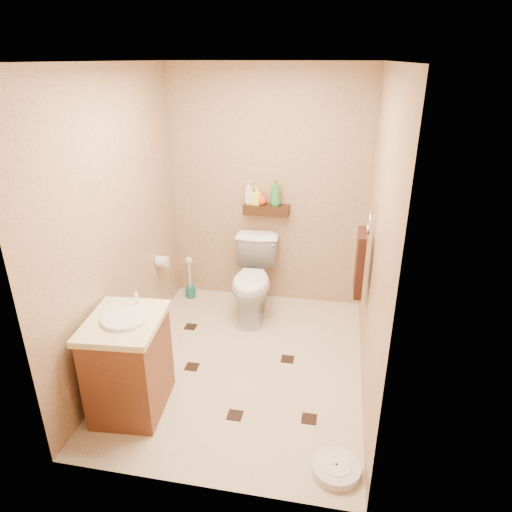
# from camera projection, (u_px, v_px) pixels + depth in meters

# --- Properties ---
(ground) EXTENTS (2.50, 2.50, 0.00)m
(ground) POSITION_uv_depth(u_px,v_px,m) (243.00, 364.00, 3.93)
(ground) COLOR beige
(ground) RESTS_ON ground
(wall_back) EXTENTS (2.00, 0.04, 2.40)m
(wall_back) POSITION_uv_depth(u_px,v_px,m) (268.00, 190.00, 4.58)
(wall_back) COLOR tan
(wall_back) RESTS_ON ground
(wall_front) EXTENTS (2.00, 0.04, 2.40)m
(wall_front) POSITION_uv_depth(u_px,v_px,m) (188.00, 318.00, 2.33)
(wall_front) COLOR tan
(wall_front) RESTS_ON ground
(wall_left) EXTENTS (0.04, 2.50, 2.40)m
(wall_left) POSITION_uv_depth(u_px,v_px,m) (118.00, 225.00, 3.62)
(wall_left) COLOR tan
(wall_left) RESTS_ON ground
(wall_right) EXTENTS (0.04, 2.50, 2.40)m
(wall_right) POSITION_uv_depth(u_px,v_px,m) (377.00, 243.00, 3.28)
(wall_right) COLOR tan
(wall_right) RESTS_ON ground
(ceiling) EXTENTS (2.00, 2.50, 0.02)m
(ceiling) POSITION_uv_depth(u_px,v_px,m) (239.00, 61.00, 2.97)
(ceiling) COLOR white
(ceiling) RESTS_ON wall_back
(wall_shelf) EXTENTS (0.46, 0.14, 0.10)m
(wall_shelf) POSITION_uv_depth(u_px,v_px,m) (266.00, 210.00, 4.58)
(wall_shelf) COLOR #39230F
(wall_shelf) RESTS_ON wall_back
(floor_accents) EXTENTS (1.35, 1.34, 0.01)m
(floor_accents) POSITION_uv_depth(u_px,v_px,m) (242.00, 364.00, 3.92)
(floor_accents) COLOR black
(floor_accents) RESTS_ON ground
(toilet) EXTENTS (0.48, 0.79, 0.78)m
(toilet) POSITION_uv_depth(u_px,v_px,m) (253.00, 280.00, 4.54)
(toilet) COLOR white
(toilet) RESTS_ON ground
(vanity) EXTENTS (0.56, 0.66, 0.87)m
(vanity) POSITION_uv_depth(u_px,v_px,m) (129.00, 363.00, 3.30)
(vanity) COLOR brown
(vanity) RESTS_ON ground
(bathroom_scale) EXTENTS (0.33, 0.33, 0.06)m
(bathroom_scale) POSITION_uv_depth(u_px,v_px,m) (336.00, 468.00, 2.89)
(bathroom_scale) COLOR silver
(bathroom_scale) RESTS_ON ground
(toilet_brush) EXTENTS (0.11, 0.11, 0.48)m
(toilet_brush) POSITION_uv_depth(u_px,v_px,m) (190.00, 283.00, 4.97)
(toilet_brush) COLOR #175D5C
(toilet_brush) RESTS_ON ground
(towel_ring) EXTENTS (0.12, 0.30, 0.76)m
(towel_ring) POSITION_uv_depth(u_px,v_px,m) (360.00, 260.00, 3.62)
(towel_ring) COLOR silver
(towel_ring) RESTS_ON wall_right
(toilet_paper) EXTENTS (0.12, 0.11, 0.12)m
(toilet_paper) POSITION_uv_depth(u_px,v_px,m) (162.00, 261.00, 4.44)
(toilet_paper) COLOR silver
(toilet_paper) RESTS_ON wall_left
(bottle_a) EXTENTS (0.12, 0.12, 0.24)m
(bottle_a) POSITION_uv_depth(u_px,v_px,m) (249.00, 193.00, 4.54)
(bottle_a) COLOR silver
(bottle_a) RESTS_ON wall_shelf
(bottle_b) EXTENTS (0.11, 0.11, 0.18)m
(bottle_b) POSITION_uv_depth(u_px,v_px,m) (257.00, 196.00, 4.54)
(bottle_b) COLOR #FFFD35
(bottle_b) RESTS_ON wall_shelf
(bottle_c) EXTENTS (0.15, 0.15, 0.14)m
(bottle_c) POSITION_uv_depth(u_px,v_px,m) (262.00, 198.00, 4.54)
(bottle_c) COLOR red
(bottle_c) RESTS_ON wall_shelf
(bottle_d) EXTENTS (0.13, 0.13, 0.26)m
(bottle_d) POSITION_uv_depth(u_px,v_px,m) (276.00, 193.00, 4.49)
(bottle_d) COLOR #2C853D
(bottle_d) RESTS_ON wall_shelf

